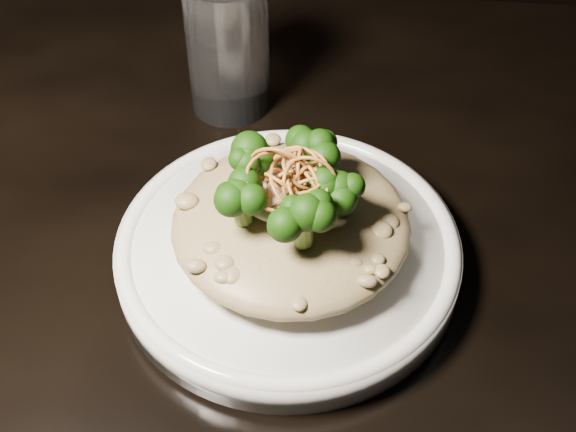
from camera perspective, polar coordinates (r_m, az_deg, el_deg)
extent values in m
cube|color=black|center=(0.63, 4.18, -5.05)|extent=(1.10, 0.80, 0.04)
cylinder|color=black|center=(1.23, -19.03, -2.01)|extent=(0.05, 0.05, 0.71)
cylinder|color=white|center=(0.61, 0.00, -2.71)|extent=(0.26, 0.26, 0.03)
ellipsoid|color=brown|center=(0.58, 0.21, -0.54)|extent=(0.18, 0.18, 0.04)
ellipsoid|color=white|center=(0.57, -0.56, 1.54)|extent=(0.05, 0.05, 0.02)
cylinder|color=white|center=(0.73, -4.30, 12.00)|extent=(0.08, 0.08, 0.13)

